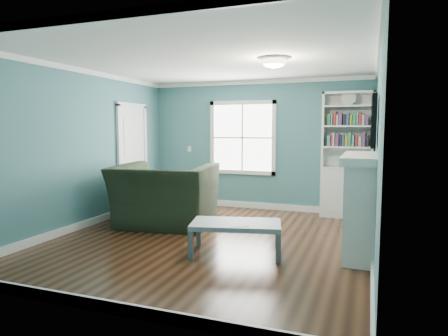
% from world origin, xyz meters
% --- Properties ---
extents(floor, '(5.00, 5.00, 0.00)m').
position_xyz_m(floor, '(0.00, 0.00, 0.00)').
color(floor, black).
rests_on(floor, ground).
extents(room_walls, '(5.00, 5.00, 5.00)m').
position_xyz_m(room_walls, '(0.00, 0.00, 1.58)').
color(room_walls, '#3D757C').
rests_on(room_walls, ground).
extents(trim, '(4.50, 5.00, 2.60)m').
position_xyz_m(trim, '(0.00, 0.00, 1.24)').
color(trim, white).
rests_on(trim, ground).
extents(window, '(1.40, 0.06, 1.50)m').
position_xyz_m(window, '(-0.30, 2.49, 1.45)').
color(window, white).
rests_on(window, room_walls).
extents(bookshelf, '(0.90, 0.35, 2.31)m').
position_xyz_m(bookshelf, '(1.77, 2.30, 0.92)').
color(bookshelf, silver).
rests_on(bookshelf, ground).
extents(fireplace, '(0.44, 1.58, 1.30)m').
position_xyz_m(fireplace, '(2.08, 0.20, 0.64)').
color(fireplace, black).
rests_on(fireplace, ground).
extents(tv, '(0.06, 1.10, 0.65)m').
position_xyz_m(tv, '(2.20, 0.20, 1.72)').
color(tv, black).
rests_on(tv, fireplace).
extents(door, '(0.12, 0.98, 2.17)m').
position_xyz_m(door, '(-2.22, 1.40, 1.07)').
color(door, silver).
rests_on(door, ground).
extents(ceiling_fixture, '(0.38, 0.38, 0.15)m').
position_xyz_m(ceiling_fixture, '(0.90, 0.10, 2.55)').
color(ceiling_fixture, white).
rests_on(ceiling_fixture, room_walls).
extents(light_switch, '(0.08, 0.01, 0.12)m').
position_xyz_m(light_switch, '(-1.50, 2.48, 1.20)').
color(light_switch, white).
rests_on(light_switch, room_walls).
extents(recliner, '(1.71, 1.23, 1.39)m').
position_xyz_m(recliner, '(-1.06, 0.56, 0.69)').
color(recliner, black).
rests_on(recliner, ground).
extents(coffee_table, '(1.27, 0.88, 0.42)m').
position_xyz_m(coffee_table, '(0.55, -0.48, 0.37)').
color(coffee_table, '#464E54').
rests_on(coffee_table, ground).
extents(paper_sheet, '(0.33, 0.36, 0.00)m').
position_xyz_m(paper_sheet, '(0.61, -0.58, 0.42)').
color(paper_sheet, white).
rests_on(paper_sheet, coffee_table).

